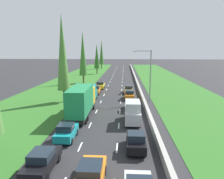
% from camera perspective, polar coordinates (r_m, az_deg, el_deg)
% --- Properties ---
extents(ground_plane, '(300.00, 300.00, 0.00)m').
position_cam_1_polar(ground_plane, '(64.65, 1.20, 2.36)').
color(ground_plane, '#28282B').
rests_on(ground_plane, ground).
extents(grass_verge_left, '(14.00, 140.00, 0.04)m').
position_cam_1_polar(grass_verge_left, '(66.33, -9.80, 2.43)').
color(grass_verge_left, '#2D6623').
rests_on(grass_verge_left, ground).
extents(grass_verge_right, '(14.00, 140.00, 0.04)m').
position_cam_1_polar(grass_verge_right, '(65.70, 13.82, 2.21)').
color(grass_verge_right, '#2D6623').
rests_on(grass_verge_right, ground).
extents(median_barrier, '(0.44, 120.00, 0.85)m').
position_cam_1_polar(median_barrier, '(64.63, 6.26, 2.68)').
color(median_barrier, '#9E9B93').
rests_on(median_barrier, ground).
extents(lane_markings, '(3.64, 116.00, 0.01)m').
position_cam_1_polar(lane_markings, '(64.65, 1.20, 2.36)').
color(lane_markings, white).
rests_on(lane_markings, ground).
extents(black_sedan_left_lane, '(1.82, 4.50, 1.64)m').
position_cam_1_polar(black_sedan_left_lane, '(17.95, -17.91, -17.43)').
color(black_sedan_left_lane, black).
rests_on(black_sedan_left_lane, ground).
extents(orange_sedan_centre_lane, '(1.82, 4.50, 1.64)m').
position_cam_1_polar(orange_sedan_centre_lane, '(15.64, -5.64, -21.41)').
color(orange_sedan_centre_lane, orange).
rests_on(orange_sedan_centre_lane, ground).
extents(teal_hatchback_left_lane, '(1.74, 3.90, 1.72)m').
position_cam_1_polar(teal_hatchback_left_lane, '(22.92, -11.91, -10.81)').
color(teal_hatchback_left_lane, teal).
rests_on(teal_hatchback_left_lane, ground).
extents(black_hatchback_right_lane, '(1.74, 3.90, 1.72)m').
position_cam_1_polar(black_hatchback_right_lane, '(20.43, 6.29, -13.36)').
color(black_hatchback_right_lane, black).
rests_on(black_hatchback_right_lane, ground).
extents(green_box_truck_left_lane, '(2.46, 9.40, 4.18)m').
position_cam_1_polar(green_box_truck_left_lane, '(29.90, -8.02, -2.96)').
color(green_box_truck_left_lane, black).
rests_on(green_box_truck_left_lane, ground).
extents(teal_van_left_lane, '(1.96, 4.90, 2.82)m').
position_cam_1_polar(teal_van_left_lane, '(39.12, -5.72, -0.92)').
color(teal_van_left_lane, teal).
rests_on(teal_van_left_lane, ground).
extents(silver_van_right_lane, '(1.96, 4.90, 2.82)m').
position_cam_1_polar(silver_van_right_lane, '(27.29, 5.41, -5.91)').
color(silver_van_right_lane, silver).
rests_on(silver_van_right_lane, ground).
extents(orange_sedan_left_lane, '(1.82, 4.50, 1.64)m').
position_cam_1_polar(orange_sedan_left_lane, '(45.35, -4.33, -0.08)').
color(orange_sedan_left_lane, orange).
rests_on(orange_sedan_left_lane, ground).
extents(grey_hatchback_right_lane, '(1.74, 3.90, 1.72)m').
position_cam_1_polar(grey_hatchback_right_lane, '(33.05, 5.11, -4.02)').
color(grey_hatchback_right_lane, slate).
rests_on(grey_hatchback_right_lane, ground).
extents(orange_hatchback_right_lane, '(1.74, 3.90, 1.72)m').
position_cam_1_polar(orange_hatchback_right_lane, '(40.21, 4.58, -1.41)').
color(orange_hatchback_right_lane, orange).
rests_on(orange_hatchback_right_lane, ground).
extents(yellow_sedan_left_lane, '(1.82, 4.50, 1.64)m').
position_cam_1_polar(yellow_sedan_left_lane, '(51.37, -3.07, 1.17)').
color(yellow_sedan_left_lane, yellow).
rests_on(yellow_sedan_left_lane, ground).
extents(yellow_hatchback_right_lane, '(1.74, 3.90, 1.72)m').
position_cam_1_polar(yellow_hatchback_right_lane, '(45.52, 4.38, -0.01)').
color(yellow_hatchback_right_lane, yellow).
rests_on(yellow_hatchback_right_lane, ground).
extents(poplar_tree_second, '(2.17, 2.17, 15.00)m').
position_cam_1_polar(poplar_tree_second, '(37.98, -12.91, 9.40)').
color(poplar_tree_second, '#4C3823').
rests_on(poplar_tree_second, ground).
extents(poplar_tree_third, '(2.15, 2.15, 13.88)m').
position_cam_1_polar(poplar_tree_third, '(59.49, -7.67, 9.30)').
color(poplar_tree_third, '#4C3823').
rests_on(poplar_tree_third, ground).
extents(poplar_tree_fourth, '(2.08, 2.08, 11.19)m').
position_cam_1_polar(poplar_tree_fourth, '(82.18, -4.02, 8.71)').
color(poplar_tree_fourth, '#4C3823').
rests_on(poplar_tree_fourth, ground).
extents(poplar_tree_fifth, '(2.14, 2.14, 13.69)m').
position_cam_1_polar(poplar_tree_fifth, '(104.84, -2.79, 9.77)').
color(poplar_tree_fifth, '#4C3823').
rests_on(poplar_tree_fifth, ground).
extents(street_light_mast, '(3.20, 0.28, 9.00)m').
position_cam_1_polar(street_light_mast, '(38.22, 9.58, 4.53)').
color(street_light_mast, gray).
rests_on(street_light_mast, ground).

